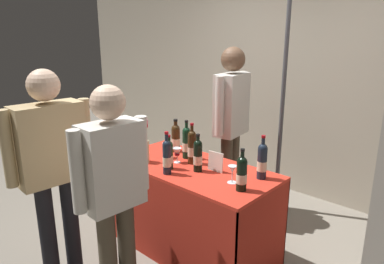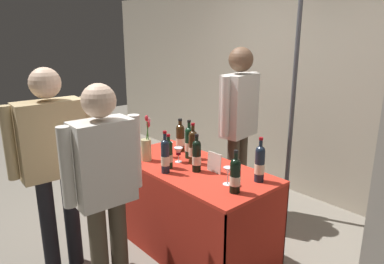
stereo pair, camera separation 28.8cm
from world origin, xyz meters
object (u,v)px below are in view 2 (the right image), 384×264
at_px(wine_glass_near_taster, 178,152).
at_px(vendor_presenter, 239,118).
at_px(taster_foreground_right, 105,181).
at_px(display_bottle_0, 197,155).
at_px(booth_signpost, 294,81).
at_px(wine_glass_mid, 228,172).
at_px(wine_glass_near_vendor, 169,146).
at_px(featured_wine_bottle, 165,156).
at_px(tasting_table, 192,194).
at_px(flower_vase, 146,147).

xyz_separation_m(wine_glass_near_taster, vendor_presenter, (-0.02, 0.80, 0.17)).
bearing_deg(taster_foreground_right, display_bottle_0, 2.25).
height_order(display_bottle_0, wine_glass_near_taster, display_bottle_0).
bearing_deg(display_bottle_0, booth_signpost, 87.54).
distance_m(wine_glass_mid, wine_glass_near_taster, 0.60).
bearing_deg(vendor_presenter, taster_foreground_right, 1.30).
bearing_deg(wine_glass_near_vendor, featured_wine_bottle, -42.48).
bearing_deg(vendor_presenter, wine_glass_near_taster, -6.85).
xyz_separation_m(tasting_table, taster_foreground_right, (0.10, -0.85, 0.40)).
relative_size(tasting_table, wine_glass_near_vendor, 10.47).
bearing_deg(tasting_table, wine_glass_near_vendor, 178.69).
xyz_separation_m(vendor_presenter, booth_signpost, (0.33, 0.42, 0.36)).
relative_size(display_bottle_0, taster_foreground_right, 0.20).
distance_m(tasting_table, featured_wine_bottle, 0.47).
distance_m(wine_glass_mid, vendor_presenter, 1.04).
xyz_separation_m(featured_wine_bottle, booth_signpost, (0.19, 1.44, 0.48)).
bearing_deg(display_bottle_0, featured_wine_bottle, -124.58).
relative_size(display_bottle_0, flower_vase, 0.76).
bearing_deg(wine_glass_near_taster, taster_foreground_right, -72.97).
height_order(tasting_table, featured_wine_bottle, featured_wine_bottle).
distance_m(featured_wine_bottle, vendor_presenter, 1.04).
distance_m(display_bottle_0, vendor_presenter, 0.88).
height_order(tasting_table, wine_glass_near_taster, wine_glass_near_taster).
distance_m(wine_glass_near_vendor, booth_signpost, 1.38).
relative_size(wine_glass_near_vendor, wine_glass_near_taster, 1.05).
relative_size(display_bottle_0, vendor_presenter, 0.18).
bearing_deg(flower_vase, vendor_presenter, 78.54).
height_order(wine_glass_near_taster, vendor_presenter, vendor_presenter).
relative_size(vendor_presenter, taster_foreground_right, 1.10).
bearing_deg(featured_wine_bottle, wine_glass_near_taster, 117.06).
distance_m(wine_glass_near_taster, vendor_presenter, 0.81).
bearing_deg(featured_wine_bottle, wine_glass_mid, 22.77).
relative_size(tasting_table, flower_vase, 3.51).
bearing_deg(wine_glass_mid, booth_signpost, 103.15).
distance_m(tasting_table, flower_vase, 0.57).
bearing_deg(featured_wine_bottle, display_bottle_0, 55.42).
xyz_separation_m(vendor_presenter, taster_foreground_right, (0.28, -1.63, -0.11)).
height_order(wine_glass_near_vendor, vendor_presenter, vendor_presenter).
bearing_deg(wine_glass_mid, flower_vase, -169.47).
height_order(wine_glass_mid, taster_foreground_right, taster_foreground_right).
bearing_deg(taster_foreground_right, wine_glass_mid, -20.72).
relative_size(flower_vase, taster_foreground_right, 0.26).
distance_m(tasting_table, booth_signpost, 1.49).
bearing_deg(featured_wine_bottle, tasting_table, 80.22).
distance_m(featured_wine_bottle, display_bottle_0, 0.25).
distance_m(tasting_table, wine_glass_near_vendor, 0.47).
relative_size(display_bottle_0, wine_glass_near_taster, 2.38).
xyz_separation_m(tasting_table, booth_signpost, (0.15, 1.20, 0.87)).
height_order(featured_wine_bottle, wine_glass_near_vendor, featured_wine_bottle).
bearing_deg(wine_glass_near_taster, wine_glass_near_vendor, 172.18).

